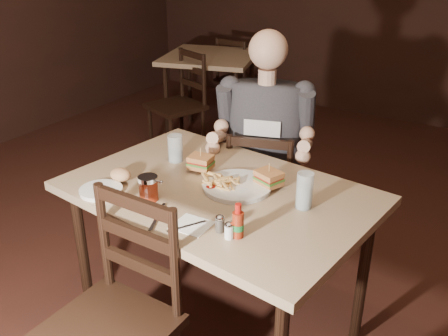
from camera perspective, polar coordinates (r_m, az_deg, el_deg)
The scene contains 24 objects.
room_shell at distance 1.98m, azimuth 0.30°, elevation 14.55°, with size 7.00×7.00×7.00m.
main_table at distance 2.18m, azimuth -0.69°, elevation -4.15°, with size 1.39×1.02×0.77m.
bg_table at distance 4.65m, azimuth -1.56°, elevation 11.72°, with size 0.99×0.99×0.77m.
chair_far at distance 2.84m, azimuth 4.48°, elevation -3.15°, with size 0.39×0.42×0.84m, color black, non-canonical shape.
chair_near at distance 1.95m, azimuth -13.25°, elevation -17.61°, with size 0.43×0.47×0.93m, color black, non-canonical shape.
bg_chair_far at distance 5.17m, azimuth 1.83°, elevation 10.15°, with size 0.39×0.43×0.84m, color black, non-canonical shape.
bg_chair_near at distance 4.29m, azimuth -5.55°, elevation 7.07°, with size 0.41×0.44×0.88m, color black, non-canonical shape.
diner at distance 2.61m, azimuth 4.65°, elevation 5.48°, with size 0.53×0.41×0.91m, color #36343A, non-canonical shape.
dinner_plate at distance 2.15m, azimuth 1.53°, elevation -2.15°, with size 0.29×0.29×0.02m, color white.
sandwich_left at distance 2.28m, azimuth -2.68°, elevation 1.07°, with size 0.10×0.09×0.09m, color #CA8446, non-canonical shape.
sandwich_right at distance 2.14m, azimuth 5.16°, elevation -0.70°, with size 0.11×0.09×0.09m, color #CA8446, non-canonical shape.
fries_pile at distance 2.14m, azimuth -0.51°, elevation -1.48°, with size 0.23×0.16×0.04m, color #EAB565, non-canonical shape.
ketchup_dollop at distance 2.12m, azimuth -1.53°, elevation -2.15°, with size 0.04×0.04×0.01m, color maroon.
glass_left at distance 2.40m, azimuth -5.59°, elevation 2.27°, with size 0.07×0.07×0.13m, color silver.
glass_right at distance 2.00m, azimuth 9.19°, elevation -2.57°, with size 0.07×0.07×0.15m, color silver.
hot_sauce at distance 1.79m, azimuth 1.62°, elevation -6.03°, with size 0.04×0.04×0.14m, color maroon, non-canonical shape.
salt_shaker at distance 1.80m, azimuth 0.59°, elevation -7.18°, with size 0.03×0.03×0.06m, color white, non-canonical shape.
pepper_shaker at distance 1.84m, azimuth -0.48°, elevation -6.40°, with size 0.03×0.03×0.06m, color #38332D, non-canonical shape.
syrup_dispenser at distance 2.06m, azimuth -8.64°, elevation -2.30°, with size 0.08×0.08×0.11m, color maroon, non-canonical shape.
napkin at distance 1.89m, azimuth -3.67°, elevation -6.53°, with size 0.14×0.13×0.00m, color white.
knife at distance 1.95m, azimuth -7.62°, elevation -5.52°, with size 0.01×0.21×0.00m, color silver.
fork at distance 1.88m, azimuth -4.31°, elevation -6.69°, with size 0.01×0.16×0.00m, color silver.
side_plate at distance 2.18m, azimuth -13.87°, elevation -2.58°, with size 0.18×0.18×0.01m, color white.
bread_roll at distance 2.23m, azimuth -11.76°, elevation -0.74°, with size 0.10×0.08×0.06m, color tan.
Camera 1 is at (1.01, -1.66, 1.77)m, focal length 40.00 mm.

